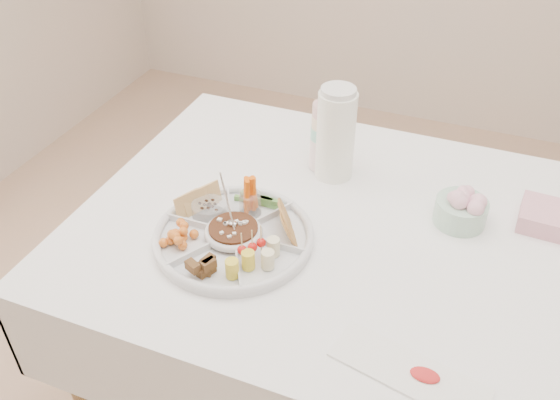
% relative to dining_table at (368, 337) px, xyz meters
% --- Properties ---
extents(dining_table, '(1.52, 1.02, 0.76)m').
position_rel_dining_table_xyz_m(dining_table, '(0.00, 0.00, 0.00)').
color(dining_table, white).
rests_on(dining_table, floor).
extents(party_tray, '(0.38, 0.38, 0.04)m').
position_rel_dining_table_xyz_m(party_tray, '(-0.33, -0.15, 0.40)').
color(party_tray, silver).
rests_on(party_tray, dining_table).
extents(bean_dip, '(0.12, 0.12, 0.04)m').
position_rel_dining_table_xyz_m(bean_dip, '(-0.33, -0.15, 0.41)').
color(bean_dip, black).
rests_on(bean_dip, party_tray).
extents(tortillas, '(0.11, 0.11, 0.06)m').
position_rel_dining_table_xyz_m(tortillas, '(-0.22, -0.09, 0.42)').
color(tortillas, '#B17A46').
rests_on(tortillas, party_tray).
extents(carrot_cucumber, '(0.11, 0.11, 0.10)m').
position_rel_dining_table_xyz_m(carrot_cucumber, '(-0.33, -0.02, 0.44)').
color(carrot_cucumber, '#F9630B').
rests_on(carrot_cucumber, party_tray).
extents(pita_raisins, '(0.12, 0.12, 0.07)m').
position_rel_dining_table_xyz_m(pita_raisins, '(-0.44, -0.09, 0.42)').
color(pita_raisins, tan).
rests_on(pita_raisins, party_tray).
extents(cherries, '(0.10, 0.10, 0.04)m').
position_rel_dining_table_xyz_m(cherries, '(-0.44, -0.22, 0.42)').
color(cherries, orange).
rests_on(cherries, party_tray).
extents(granola_chunks, '(0.09, 0.09, 0.04)m').
position_rel_dining_table_xyz_m(granola_chunks, '(-0.33, -0.28, 0.42)').
color(granola_chunks, brown).
rests_on(granola_chunks, party_tray).
extents(banana_tomato, '(0.10, 0.10, 0.08)m').
position_rel_dining_table_xyz_m(banana_tomato, '(-0.22, -0.22, 0.44)').
color(banana_tomato, '#FFDA87').
rests_on(banana_tomato, party_tray).
extents(cup_stack, '(0.08, 0.08, 0.20)m').
position_rel_dining_table_xyz_m(cup_stack, '(-0.23, 0.23, 0.48)').
color(cup_stack, silver).
rests_on(cup_stack, dining_table).
extents(thermos, '(0.10, 0.10, 0.27)m').
position_rel_dining_table_xyz_m(thermos, '(-0.19, 0.21, 0.51)').
color(thermos, white).
rests_on(thermos, dining_table).
extents(flower_bowl, '(0.14, 0.14, 0.10)m').
position_rel_dining_table_xyz_m(flower_bowl, '(0.16, 0.12, 0.43)').
color(flower_bowl, silver).
rests_on(flower_bowl, dining_table).
extents(napkin_stack, '(0.15, 0.13, 0.05)m').
position_rel_dining_table_xyz_m(napkin_stack, '(0.38, 0.19, 0.40)').
color(napkin_stack, pink).
rests_on(napkin_stack, dining_table).
extents(placemat, '(0.32, 0.16, 0.01)m').
position_rel_dining_table_xyz_m(placemat, '(0.14, -0.38, 0.38)').
color(placemat, white).
rests_on(placemat, dining_table).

